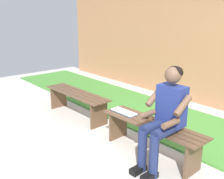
{
  "coord_description": "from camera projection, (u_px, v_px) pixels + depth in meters",
  "views": [
    {
      "loc": [
        -2.04,
        2.46,
        1.85
      ],
      "look_at": [
        0.63,
        0.15,
        0.81
      ],
      "focal_mm": 41.22,
      "sensor_mm": 36.0,
      "label": 1
    }
  ],
  "objects": [
    {
      "name": "person_seated",
      "position": [
        165.0,
        114.0,
        3.08
      ],
      "size": [
        0.5,
        0.69,
        1.27
      ],
      "color": "navy",
      "rests_on": "ground"
    },
    {
      "name": "book_open",
      "position": [
        124.0,
        112.0,
        3.76
      ],
      "size": [
        0.42,
        0.17,
        0.02
      ],
      "rotation": [
        0.0,
        0.0,
        0.02
      ],
      "color": "white",
      "rests_on": "bench_near"
    },
    {
      "name": "brick_wall",
      "position": [
        217.0,
        34.0,
        5.04
      ],
      "size": [
        9.5,
        0.24,
        2.94
      ],
      "primitive_type": "cube",
      "color": "#B27A51",
      "rests_on": "ground"
    },
    {
      "name": "ground_plane",
      "position": [
        53.0,
        154.0,
        3.58
      ],
      "size": [
        10.0,
        7.0,
        0.04
      ],
      "primitive_type": "cube",
      "color": "beige"
    },
    {
      "name": "bench_far",
      "position": [
        77.0,
        99.0,
        4.76
      ],
      "size": [
        1.55,
        0.42,
        0.46
      ],
      "rotation": [
        0.0,
        0.0,
        0.02
      ],
      "color": "brown",
      "rests_on": "ground"
    },
    {
      "name": "bench_near",
      "position": [
        151.0,
        131.0,
        3.45
      ],
      "size": [
        1.53,
        0.42,
        0.46
      ],
      "rotation": [
        0.0,
        0.0,
        0.02
      ],
      "color": "brown",
      "rests_on": "ground"
    },
    {
      "name": "apple",
      "position": [
        147.0,
        115.0,
        3.57
      ],
      "size": [
        0.08,
        0.08,
        0.08
      ],
      "primitive_type": "sphere",
      "color": "gold",
      "rests_on": "bench_near"
    },
    {
      "name": "grass_strip",
      "position": [
        153.0,
        114.0,
        4.9
      ],
      "size": [
        9.0,
        1.55,
        0.03
      ],
      "primitive_type": "cube",
      "color": "#478C38",
      "rests_on": "ground"
    }
  ]
}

